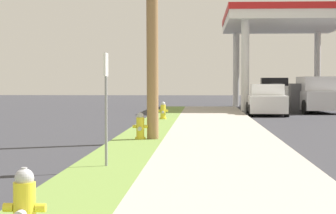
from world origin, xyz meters
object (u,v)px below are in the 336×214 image
Objects in this scene: fire_hydrant_third at (163,111)px; truck_black_at_forecourt at (273,93)px; fire_hydrant_nearest at (24,210)px; street_sign_post at (106,85)px; car_white_by_near_pump at (267,101)px; truck_silver_on_apron at (313,96)px; fire_hydrant_second at (140,127)px.

fire_hydrant_third is 21.05m from truck_black_at_forecourt.
fire_hydrant_nearest is 0.14× the size of truck_black_at_forecourt.
car_white_by_near_pump is (5.07, 21.24, -0.91)m from street_sign_post.
truck_silver_on_apron is at bearing 48.55° from fire_hydrant_third.
fire_hydrant_nearest is 27.61m from car_white_by_near_pump.
truck_black_at_forecourt is 0.99× the size of truck_silver_on_apron.
street_sign_post reaches higher than fire_hydrant_second.
fire_hydrant_second is at bearing -112.83° from truck_silver_on_apron.
street_sign_post is (-0.10, -5.73, 1.19)m from fire_hydrant_second.
truck_silver_on_apron is (7.81, 30.11, 0.47)m from fire_hydrant_nearest.
fire_hydrant_second is at bearing -90.28° from fire_hydrant_third.
fire_hydrant_third is 0.16× the size of car_white_by_near_pump.
street_sign_post is 36.05m from truck_black_at_forecourt.
truck_black_at_forecourt is at bearing 78.95° from street_sign_post.
fire_hydrant_second is 0.14× the size of truck_black_at_forecourt.
truck_black_at_forecourt is (6.81, 29.65, 0.47)m from fire_hydrant_second.
car_white_by_near_pump reaches higher than fire_hydrant_second.
street_sign_post reaches higher than fire_hydrant_third.
truck_silver_on_apron reaches higher than fire_hydrant_second.
fire_hydrant_second is 0.13× the size of truck_silver_on_apron.
truck_silver_on_apron is (7.78, 18.47, 0.47)m from fire_hydrant_second.
truck_black_at_forecourt reaches higher than fire_hydrant_third.
street_sign_post is at bearing -108.03° from truck_silver_on_apron.
fire_hydrant_third is 0.35× the size of street_sign_post.
fire_hydrant_nearest is 31.11m from truck_silver_on_apron.
street_sign_post is at bearing -101.05° from truck_black_at_forecourt.
street_sign_post is 0.39× the size of truck_black_at_forecourt.
fire_hydrant_nearest is 6.03m from street_sign_post.
fire_hydrant_nearest is 0.13× the size of truck_silver_on_apron.
truck_black_at_forecourt is at bearing 71.26° from fire_hydrant_third.
street_sign_post is at bearing 90.61° from fire_hydrant_nearest.
fire_hydrant_second is 9.72m from fire_hydrant_third.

